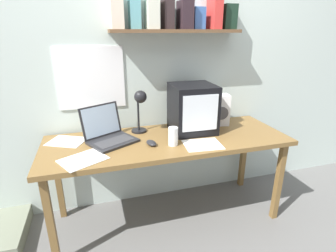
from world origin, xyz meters
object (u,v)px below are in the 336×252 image
object	(u,v)px
juice_glass	(173,137)
loose_paper_near_laptop	(83,160)
loose_paper_near_monitor	(203,145)
crt_monitor	(193,108)
desk_lamp	(140,105)
printed_handout	(67,141)
corner_desk	(168,146)
computer_mouse	(151,143)
space_heater	(220,110)
laptop	(108,132)

from	to	relation	value
juice_glass	loose_paper_near_laptop	world-z (taller)	juice_glass
loose_paper_near_monitor	crt_monitor	bearing A→B (deg)	83.90
juice_glass	loose_paper_near_monitor	bearing A→B (deg)	-15.95
desk_lamp	printed_handout	distance (m)	0.60
corner_desk	juice_glass	xyz separation A→B (m)	(-0.00, -0.13, 0.12)
corner_desk	crt_monitor	world-z (taller)	crt_monitor
computer_mouse	desk_lamp	bearing A→B (deg)	96.04
corner_desk	printed_handout	bearing A→B (deg)	168.19
loose_paper_near_laptop	crt_monitor	bearing A→B (deg)	18.93
desk_lamp	loose_paper_near_laptop	bearing A→B (deg)	-153.44
computer_mouse	loose_paper_near_monitor	size ratio (longest dim) A/B	0.42
crt_monitor	loose_paper_near_monitor	bearing A→B (deg)	-94.44
corner_desk	juice_glass	distance (m)	0.17
juice_glass	loose_paper_near_monitor	world-z (taller)	juice_glass
desk_lamp	loose_paper_near_monitor	size ratio (longest dim) A/B	1.24
loose_paper_near_laptop	desk_lamp	bearing A→B (deg)	38.49
juice_glass	space_heater	size ratio (longest dim) A/B	0.51
desk_lamp	loose_paper_near_monitor	bearing A→B (deg)	-54.63
laptop	corner_desk	bearing A→B (deg)	-39.50
juice_glass	corner_desk	bearing A→B (deg)	89.17
crt_monitor	laptop	size ratio (longest dim) A/B	0.90
crt_monitor	printed_handout	xyz separation A→B (m)	(-0.96, 0.05, -0.19)
corner_desk	laptop	world-z (taller)	laptop
crt_monitor	loose_paper_near_monitor	world-z (taller)	crt_monitor
space_heater	juice_glass	bearing A→B (deg)	-138.56
laptop	printed_handout	bearing A→B (deg)	139.99
printed_handout	loose_paper_near_laptop	bearing A→B (deg)	-70.92
crt_monitor	space_heater	distance (m)	0.30
loose_paper_near_monitor	desk_lamp	bearing A→B (deg)	137.30
laptop	crt_monitor	bearing A→B (deg)	-26.44
space_heater	loose_paper_near_monitor	distance (m)	0.50
corner_desk	computer_mouse	world-z (taller)	computer_mouse
juice_glass	printed_handout	bearing A→B (deg)	159.07
corner_desk	computer_mouse	size ratio (longest dim) A/B	15.67
juice_glass	loose_paper_near_laptop	xyz separation A→B (m)	(-0.61, -0.06, -0.06)
computer_mouse	loose_paper_near_laptop	xyz separation A→B (m)	(-0.46, -0.10, -0.01)
laptop	loose_paper_near_monitor	bearing A→B (deg)	-51.09
laptop	loose_paper_near_laptop	size ratio (longest dim) A/B	1.25
crt_monitor	space_heater	size ratio (longest dim) A/B	1.43
desk_lamp	printed_handout	xyz separation A→B (m)	(-0.56, -0.01, -0.23)
printed_handout	crt_monitor	bearing A→B (deg)	-2.73
space_heater	laptop	bearing A→B (deg)	-163.76
printed_handout	laptop	bearing A→B (deg)	-12.11
corner_desk	laptop	xyz separation A→B (m)	(-0.44, 0.09, 0.12)
space_heater	corner_desk	bearing A→B (deg)	-149.84
crt_monitor	laptop	distance (m)	0.68
crt_monitor	computer_mouse	size ratio (longest dim) A/B	3.24
laptop	desk_lamp	xyz separation A→B (m)	(0.26, 0.08, 0.17)
corner_desk	printed_handout	distance (m)	0.75
corner_desk	desk_lamp	distance (m)	0.38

